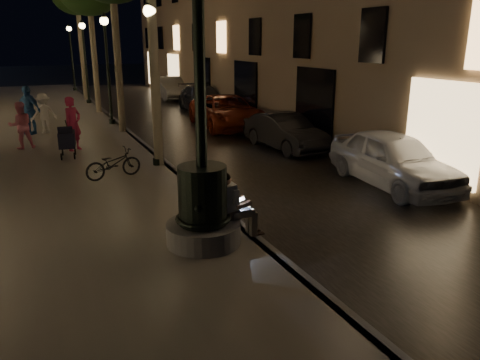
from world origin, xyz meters
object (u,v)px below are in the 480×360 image
fountain_lamppost (203,192)px  pedestrian_white (44,113)px  car_fifth (170,88)px  pedestrian_pink (21,125)px  car_front (393,159)px  pedestrian_blue (28,110)px  seated_man_laptop (233,203)px  pedestrian_red (73,124)px  car_third (227,112)px  stroller (67,139)px  lamp_curb_b (107,55)px  car_second (285,132)px  lamp_curb_c (84,51)px  car_rear (203,99)px  lamp_curb_d (71,49)px  bicycle (113,164)px  lamp_curb_a (152,63)px

fountain_lamppost → pedestrian_white: (-2.16, 12.90, -0.21)m
car_fifth → pedestrian_pink: bearing=-123.7°
car_front → pedestrian_blue: (-8.91, 11.08, 0.42)m
seated_man_laptop → car_fifth: size_ratio=0.29×
car_front → pedestrian_red: bearing=141.4°
car_front → pedestrian_white: (-8.36, 11.03, 0.25)m
pedestrian_white → car_front: bearing=111.4°
pedestrian_pink → fountain_lamppost: bearing=97.2°
car_third → stroller: bearing=-147.7°
stroller → car_front: (7.90, -6.23, -0.04)m
pedestrian_blue → lamp_curb_b: bearing=62.4°
car_second → pedestrian_red: pedestrian_red is taller
lamp_curb_c → car_rear: (5.50, -4.96, -2.51)m
pedestrian_white → car_fifth: bearing=-143.9°
lamp_curb_d → car_third: 18.91m
fountain_lamppost → bicycle: fountain_lamppost is taller
fountain_lamppost → pedestrian_pink: bearing=106.6°
lamp_curb_a → car_front: 7.31m
lamp_curb_b → lamp_curb_a: bearing=-90.0°
pedestrian_pink → pedestrian_blue: pedestrian_blue is taller
car_front → pedestrian_blue: 14.23m
seated_man_laptop → bicycle: seated_man_laptop is taller
car_fifth → pedestrian_white: pedestrian_white is taller
lamp_curb_b → car_third: size_ratio=0.91×
stroller → pedestrian_red: 1.13m
car_rear → pedestrian_pink: size_ratio=3.02×
pedestrian_pink → pedestrian_red: bearing=138.9°
seated_man_laptop → car_second: 8.68m
car_rear → pedestrian_white: bearing=-148.1°
car_fifth → pedestrian_red: pedestrian_red is taller
car_third → lamp_curb_a: bearing=-124.6°
fountain_lamppost → stroller: (-1.70, 8.10, -0.42)m
fountain_lamppost → car_rear: size_ratio=1.05×
lamp_curb_a → pedestrian_white: bearing=112.5°
pedestrian_red → bicycle: pedestrian_red is taller
seated_man_laptop → car_front: bearing=18.5°
car_front → bicycle: (-6.97, 3.23, -0.14)m
car_rear → lamp_curb_d: bearing=118.6°
pedestrian_pink → car_front: bearing=128.7°
stroller → pedestrian_red: bearing=80.3°
stroller → pedestrian_blue: pedestrian_blue is taller
stroller → pedestrian_pink: pedestrian_pink is taller
pedestrian_red → lamp_curb_c: bearing=42.8°
lamp_curb_d → pedestrian_blue: (-3.41, -17.05, -2.06)m
seated_man_laptop → pedestrian_red: pedestrian_red is taller
lamp_curb_c → car_fifth: 6.22m
car_rear → car_fifth: (0.00, 6.47, 0.02)m
pedestrian_red → bicycle: size_ratio=1.18×
car_third → pedestrian_blue: pedestrian_blue is taller
car_third → lamp_curb_c: bearing=119.9°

